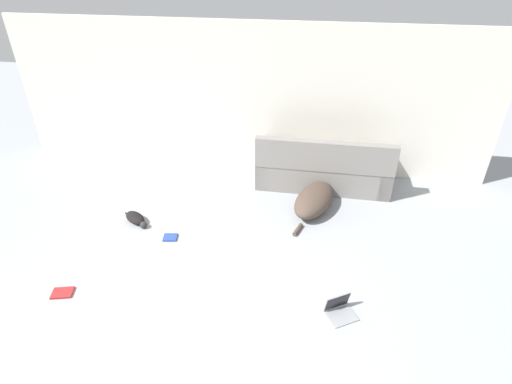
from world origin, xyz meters
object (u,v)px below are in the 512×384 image
dog (315,199)px  couch (323,170)px  cat (136,218)px  laptop_open (339,308)px  book_red (63,293)px  book_blue (170,237)px

dog → couch: bearing=9.9°
cat → laptop_open: laptop_open is taller
book_red → laptop_open: bearing=4.8°
couch → book_blue: size_ratio=10.28×
dog → cat: (-2.48, -0.81, -0.09)m
dog → cat: dog is taller
couch → book_red: couch is taller
laptop_open → book_blue: bearing=125.9°
cat → laptop_open: (2.83, -1.18, 0.01)m
cat → book_red: cat is taller
book_blue → dog: bearing=30.0°
couch → book_red: size_ratio=7.92×
laptop_open → dog: bearing=68.4°
book_blue → book_red: size_ratio=0.77×
cat → laptop_open: 3.07m
dog → book_red: size_ratio=5.32×
couch → laptop_open: size_ratio=5.46×
cat → book_red: bearing=-64.8°
cat → book_blue: size_ratio=2.35×
book_blue → book_red: (-0.85, -1.17, -0.00)m
book_blue → book_red: bearing=-125.9°
couch → book_blue: couch is taller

